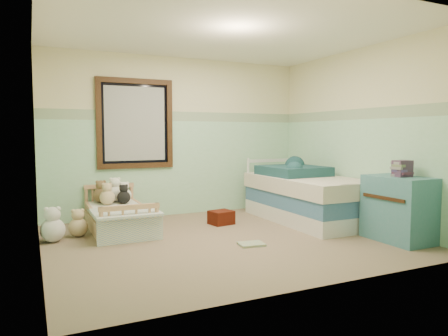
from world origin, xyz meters
name	(u,v)px	position (x,y,z in m)	size (l,w,h in m)	color
floor	(227,240)	(0.00, 0.00, -0.01)	(4.20, 3.60, 0.02)	brown
ceiling	(227,31)	(0.00, 0.00, 2.51)	(4.20, 3.60, 0.02)	white
wall_back	(179,137)	(0.00, 1.80, 1.25)	(4.20, 0.04, 2.50)	beige
wall_front	(320,139)	(0.00, -1.80, 1.25)	(4.20, 0.04, 2.50)	beige
wall_left	(37,138)	(-2.10, 0.00, 1.25)	(0.04, 3.60, 2.50)	beige
wall_right	(360,137)	(2.10, 0.00, 1.25)	(0.04, 3.60, 2.50)	beige
wainscot_mint	(179,168)	(0.00, 1.79, 0.75)	(4.20, 0.01, 1.50)	#97CF9F
border_strip	(179,116)	(0.00, 1.79, 1.57)	(4.20, 0.01, 0.15)	#588657
window_frame	(135,124)	(-0.70, 1.76, 1.45)	(1.16, 0.06, 1.36)	black
window_blinds	(135,124)	(-0.70, 1.77, 1.45)	(0.92, 0.01, 1.12)	#B8B7B2
toddler_bed_frame	(119,223)	(-1.11, 1.05, 0.09)	(0.72, 1.45, 0.19)	tan
toddler_mattress	(119,212)	(-1.11, 1.05, 0.25)	(0.66, 1.39, 0.12)	white
patchwork_quilt	(125,212)	(-1.11, 0.60, 0.32)	(0.79, 0.72, 0.03)	#86AAC7
plush_bed_brown	(101,195)	(-1.26, 1.55, 0.42)	(0.22, 0.22, 0.22)	brown
plush_bed_white	(115,194)	(-1.06, 1.55, 0.43)	(0.24, 0.24, 0.24)	white
plush_bed_tan	(107,197)	(-1.21, 1.33, 0.41)	(0.21, 0.21, 0.21)	#D1B384
plush_bed_dark	(124,197)	(-0.98, 1.33, 0.40)	(0.19, 0.19, 0.19)	black
plush_floor_cream	(53,230)	(-1.95, 0.74, 0.14)	(0.29, 0.29, 0.29)	silver
plush_floor_tan	(78,227)	(-1.65, 0.90, 0.12)	(0.24, 0.24, 0.24)	#D1B384
twin_bed_frame	(307,214)	(1.55, 0.47, 0.11)	(1.01, 2.01, 0.22)	white
twin_boxspring	(307,199)	(1.55, 0.47, 0.33)	(1.01, 2.01, 0.22)	#204F80
twin_mattress	(307,184)	(1.55, 0.47, 0.55)	(1.05, 2.05, 0.22)	beige
teal_blanket	(293,171)	(1.50, 0.77, 0.73)	(0.86, 0.91, 0.14)	#123A41
dresser	(398,209)	(1.84, -0.96, 0.39)	(0.49, 0.78, 0.78)	#357379
book_stack	(402,169)	(1.84, -0.99, 0.88)	(0.20, 0.15, 0.20)	brown
red_pillow	(221,217)	(0.29, 0.80, 0.10)	(0.31, 0.27, 0.19)	maroon
floor_book	(251,244)	(0.13, -0.39, 0.01)	(0.29, 0.22, 0.03)	gold
extra_plush_0	(121,195)	(-0.99, 1.54, 0.40)	(0.19, 0.19, 0.19)	white
extra_plush_1	(125,195)	(-0.94, 1.48, 0.41)	(0.20, 0.20, 0.20)	white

